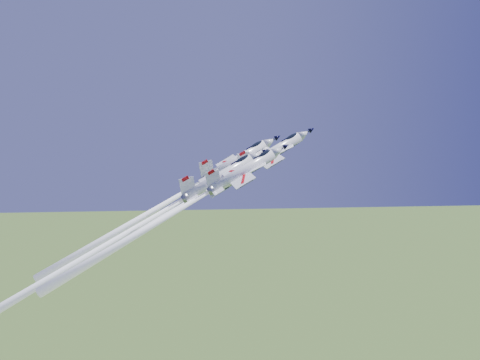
{
  "coord_description": "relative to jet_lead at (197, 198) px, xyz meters",
  "views": [
    {
      "loc": [
        -6.03,
        -97.22,
        103.19
      ],
      "look_at": [
        0.0,
        0.0,
        83.54
      ],
      "focal_mm": 40.0,
      "sensor_mm": 36.0,
      "label": 1
    }
  ],
  "objects": [
    {
      "name": "jet_lead",
      "position": [
        0.0,
        0.0,
        0.0
      ],
      "size": [
        41.2,
        13.44,
        36.13
      ],
      "rotation": [
        0.5,
        0.08,
        -1.35
      ],
      "color": "white"
    },
    {
      "name": "jet_left",
      "position": [
        -5.77,
        5.54,
        -2.05
      ],
      "size": [
        41.67,
        13.88,
        36.02
      ],
      "rotation": [
        0.5,
        0.08,
        -1.35
      ],
      "color": "white"
    },
    {
      "name": "jet_right",
      "position": [
        -3.7,
        -9.77,
        -0.23
      ],
      "size": [
        36.64,
        12.21,
        31.66
      ],
      "rotation": [
        0.5,
        0.08,
        -1.35
      ],
      "color": "white"
    },
    {
      "name": "jet_slot",
      "position": [
        -17.03,
        -6.44,
        -7.5
      ],
      "size": [
        53.75,
        16.8,
        50.2
      ],
      "rotation": [
        0.5,
        0.08,
        -1.35
      ],
      "color": "white"
    }
  ]
}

